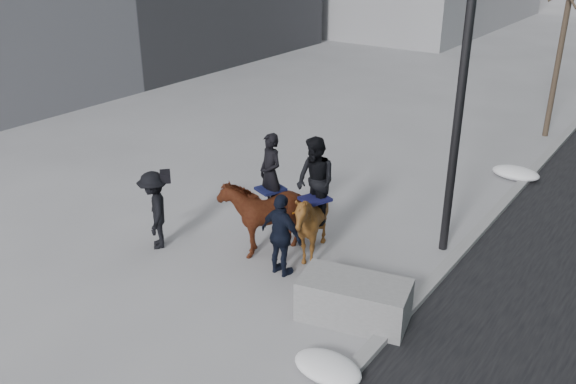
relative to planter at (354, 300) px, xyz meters
The scene contains 10 objects.
ground 2.31m from the planter, behind, with size 120.00×120.00×0.00m, color gray.
curb 10.00m from the planter, 85.83° to the left, with size 0.25×90.00×0.12m, color gray.
planter is the anchor object (origin of this frame).
tree_near 13.01m from the planter, 89.43° to the left, with size 1.20×1.20×5.77m, color #33261E, non-canonical shape.
mounted_left 3.23m from the planter, 156.07° to the left, with size 1.54×2.17×2.56m.
mounted_right 2.29m from the planter, 143.81° to the left, with size 1.93×2.02×2.70m.
feeder 2.08m from the planter, 165.65° to the left, with size 1.07×0.92×1.75m.
camera_crew 4.91m from the planter, behind, with size 1.27×1.25×1.75m.
lamppost 5.81m from the planter, 84.71° to the left, with size 0.25×1.65×9.09m.
snow_piles 4.24m from the planter, 84.21° to the left, with size 1.30×10.71×0.33m.
Camera 1 is at (6.61, -8.14, 6.57)m, focal length 38.00 mm.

